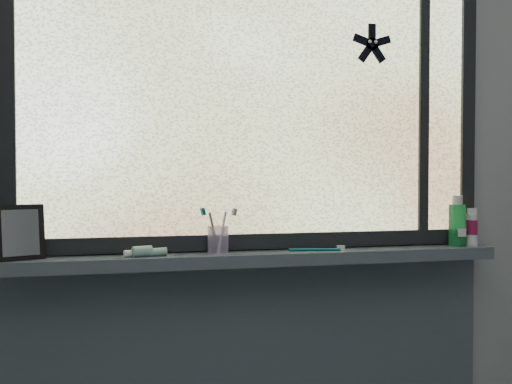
{
  "coord_description": "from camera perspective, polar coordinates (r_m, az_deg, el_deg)",
  "views": [
    {
      "loc": [
        -0.44,
        -0.56,
        1.27
      ],
      "look_at": [
        -0.06,
        1.05,
        1.22
      ],
      "focal_mm": 40.0,
      "sensor_mm": 36.0,
      "label": 1
    }
  ],
  "objects": [
    {
      "name": "wall_back",
      "position": [
        1.92,
        0.06,
        1.12
      ],
      "size": [
        3.0,
        0.01,
        2.5
      ],
      "primitive_type": "cube",
      "color": "#9EA3A8",
      "rests_on": "ground"
    },
    {
      "name": "windowsill",
      "position": [
        1.86,
        0.59,
        -6.62
      ],
      "size": [
        1.62,
        0.14,
        0.04
      ],
      "primitive_type": "cube",
      "color": "#45515C",
      "rests_on": "wall_back"
    },
    {
      "name": "window_pane",
      "position": [
        1.91,
        0.22,
        9.53
      ],
      "size": [
        1.5,
        0.01,
        1.0
      ],
      "primitive_type": "cube",
      "color": "silver",
      "rests_on": "wall_back"
    },
    {
      "name": "frame_bottom",
      "position": [
        1.9,
        0.24,
        -4.93
      ],
      "size": [
        1.6,
        0.03,
        0.05
      ],
      "primitive_type": "cube",
      "color": "black",
      "rests_on": "windowsill"
    },
    {
      "name": "frame_left",
      "position": [
        1.89,
        -23.66,
        9.51
      ],
      "size": [
        0.05,
        0.03,
        1.1
      ],
      "primitive_type": "cube",
      "color": "black",
      "rests_on": "wall_back"
    },
    {
      "name": "frame_right",
      "position": [
        2.22,
        20.32,
        8.33
      ],
      "size": [
        0.05,
        0.03,
        1.1
      ],
      "primitive_type": "cube",
      "color": "black",
      "rests_on": "wall_back"
    },
    {
      "name": "frame_mullion",
      "position": [
        2.13,
        16.35,
        8.66
      ],
      "size": [
        0.03,
        0.03,
        1.0
      ],
      "primitive_type": "cube",
      "color": "black",
      "rests_on": "wall_back"
    },
    {
      "name": "starfish_sticker",
      "position": [
        2.06,
        11.52,
        14.27
      ],
      "size": [
        0.15,
        0.02,
        0.15
      ],
      "primitive_type": null,
      "color": "black",
      "rests_on": "window_pane"
    },
    {
      "name": "vanity_mirror",
      "position": [
        1.81,
        -22.43,
        -3.75
      ],
      "size": [
        0.14,
        0.11,
        0.16
      ],
      "primitive_type": "cube",
      "rotation": [
        0.0,
        0.0,
        0.37
      ],
      "color": "black",
      "rests_on": "windowsill"
    },
    {
      "name": "toothpaste_tube",
      "position": [
        1.78,
        -10.69,
        -5.82
      ],
      "size": [
        0.19,
        0.08,
        0.03
      ],
      "primitive_type": null,
      "rotation": [
        0.0,
        0.0,
        0.24
      ],
      "color": "silver",
      "rests_on": "windowsill"
    },
    {
      "name": "toothbrush_cup",
      "position": [
        1.82,
        -3.82,
        -4.8
      ],
      "size": [
        0.08,
        0.08,
        0.09
      ],
      "primitive_type": "cylinder",
      "rotation": [
        0.0,
        0.0,
        0.31
      ],
      "color": "#BEACE3",
      "rests_on": "windowsill"
    },
    {
      "name": "toothbrush_lying",
      "position": [
        1.89,
        5.89,
        -5.67
      ],
      "size": [
        0.21,
        0.06,
        0.01
      ],
      "primitive_type": null,
      "rotation": [
        0.0,
        0.0,
        -0.17
      ],
      "color": "#0B5A67",
      "rests_on": "windowsill"
    },
    {
      "name": "mouthwash_bottle",
      "position": [
        2.14,
        19.48,
        -2.72
      ],
      "size": [
        0.08,
        0.08,
        0.15
      ],
      "primitive_type": "cylinder",
      "rotation": [
        0.0,
        0.0,
        -0.43
      ],
      "color": "green",
      "rests_on": "windowsill"
    },
    {
      "name": "cream_tube",
      "position": [
        2.16,
        20.78,
        -3.16
      ],
      "size": [
        0.04,
        0.04,
        0.09
      ],
      "primitive_type": "cylinder",
      "rotation": [
        0.0,
        0.0,
        -0.05
      ],
      "color": "silver",
      "rests_on": "windowsill"
    }
  ]
}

